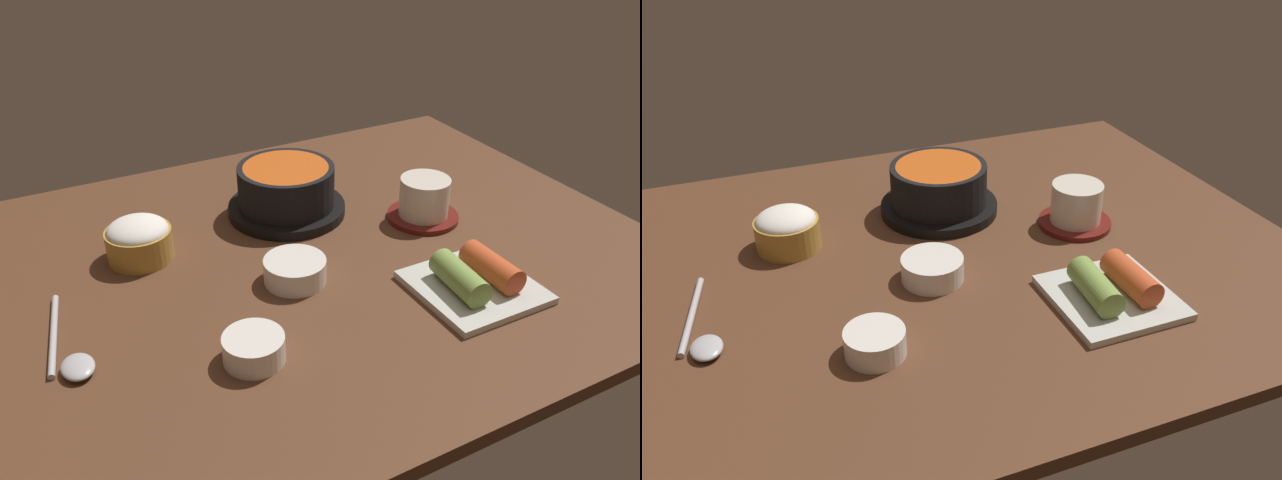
{
  "view_description": "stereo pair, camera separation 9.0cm",
  "coord_description": "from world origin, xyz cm",
  "views": [
    {
      "loc": [
        -34.62,
        -70.27,
        50.72
      ],
      "look_at": [
        2.0,
        -2.0,
        5.0
      ],
      "focal_mm": 36.8,
      "sensor_mm": 36.0,
      "label": 1
    },
    {
      "loc": [
        -26.47,
        -74.05,
        50.72
      ],
      "look_at": [
        2.0,
        -2.0,
        5.0
      ],
      "focal_mm": 36.8,
      "sensor_mm": 36.0,
      "label": 2
    }
  ],
  "objects": [
    {
      "name": "dining_table",
      "position": [
        0.0,
        0.0,
        1.0
      ],
      "size": [
        100.0,
        76.0,
        2.0
      ],
      "primitive_type": "cube",
      "color": "#56331E",
      "rests_on": "ground"
    },
    {
      "name": "side_bowl_near",
      "position": [
        -14.48,
        -17.21,
        3.71
      ],
      "size": [
        7.03,
        7.03,
        3.17
      ],
      "color": "white",
      "rests_on": "dining_table"
    },
    {
      "name": "banchan_cup_center",
      "position": [
        -3.5,
        -5.3,
        3.74
      ],
      "size": [
        8.29,
        8.29,
        3.22
      ],
      "color": "white",
      "rests_on": "dining_table"
    },
    {
      "name": "kimchi_plate",
      "position": [
        15.84,
        -18.21,
        3.67
      ],
      "size": [
        14.84,
        14.84,
        4.58
      ],
      "color": "silver",
      "rests_on": "dining_table"
    },
    {
      "name": "spoon",
      "position": [
        -32.62,
        -7.66,
        2.62
      ],
      "size": [
        5.01,
        17.56,
        1.35
      ],
      "color": "#B7B7BC",
      "rests_on": "dining_table"
    },
    {
      "name": "stone_pot",
      "position": [
        3.83,
        12.45,
        5.84
      ],
      "size": [
        18.27,
        18.27,
        7.85
      ],
      "color": "black",
      "rests_on": "dining_table"
    },
    {
      "name": "rice_bowl",
      "position": [
        -19.89,
        9.94,
        5.05
      ],
      "size": [
        9.1,
        9.1,
        6.01
      ],
      "color": "#B78C38",
      "rests_on": "dining_table"
    },
    {
      "name": "tea_cup_with_saucer",
      "position": [
        21.49,
        0.75,
        5.16
      ],
      "size": [
        10.97,
        10.97,
        6.75
      ],
      "color": "maroon",
      "rests_on": "dining_table"
    }
  ]
}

